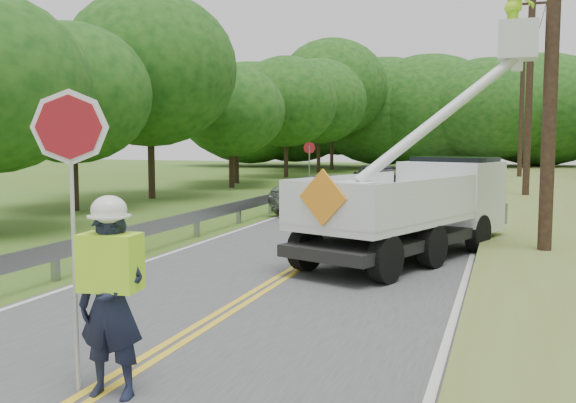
% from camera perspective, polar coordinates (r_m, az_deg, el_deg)
% --- Properties ---
extents(ground, '(140.00, 140.00, 0.00)m').
position_cam_1_polar(ground, '(7.86, -14.82, -15.06)').
color(ground, '#465E1C').
rests_on(ground, ground).
extents(road, '(7.20, 96.00, 0.03)m').
position_cam_1_polar(road, '(20.70, 7.18, -2.08)').
color(road, '#454547').
rests_on(road, ground).
extents(guardrail, '(0.18, 48.00, 0.77)m').
position_cam_1_polar(guardrail, '(22.63, -2.34, -0.01)').
color(guardrail, gray).
rests_on(guardrail, ground).
extents(utility_poles, '(1.60, 43.30, 10.00)m').
position_cam_1_polar(utility_poles, '(23.26, 21.33, 11.41)').
color(utility_poles, black).
rests_on(utility_poles, ground).
extents(treeline_left, '(10.07, 58.49, 11.86)m').
position_cam_1_polar(treeline_left, '(41.85, -2.55, 9.82)').
color(treeline_left, '#332319').
rests_on(treeline_left, ground).
extents(treeline_horizon, '(56.83, 14.03, 10.65)m').
position_cam_1_polar(treeline_horizon, '(62.64, 13.82, 7.91)').
color(treeline_horizon, '#133F12').
rests_on(treeline_horizon, ground).
extents(flagger, '(1.20, 0.55, 3.25)m').
position_cam_1_polar(flagger, '(7.01, -15.61, -7.59)').
color(flagger, '#191E33').
rests_on(flagger, road).
extents(bucket_truck, '(4.86, 6.90, 6.49)m').
position_cam_1_polar(bucket_truck, '(15.49, 12.70, 0.81)').
color(bucket_truck, black).
rests_on(bucket_truck, road).
extents(suv_silver, '(4.11, 5.69, 1.44)m').
position_cam_1_polar(suv_silver, '(23.79, 4.09, 0.70)').
color(suv_silver, '#B1B4B7').
rests_on(suv_silver, road).
extents(suv_darkgrey, '(3.55, 5.61, 1.51)m').
position_cam_1_polar(suv_darkgrey, '(31.96, 7.81, 1.97)').
color(suv_darkgrey, '#3E4046').
rests_on(suv_darkgrey, road).
extents(stop_sign_permanent, '(0.54, 0.20, 2.64)m').
position_cam_1_polar(stop_sign_permanent, '(30.15, 1.93, 3.69)').
color(stop_sign_permanent, gray).
rests_on(stop_sign_permanent, ground).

